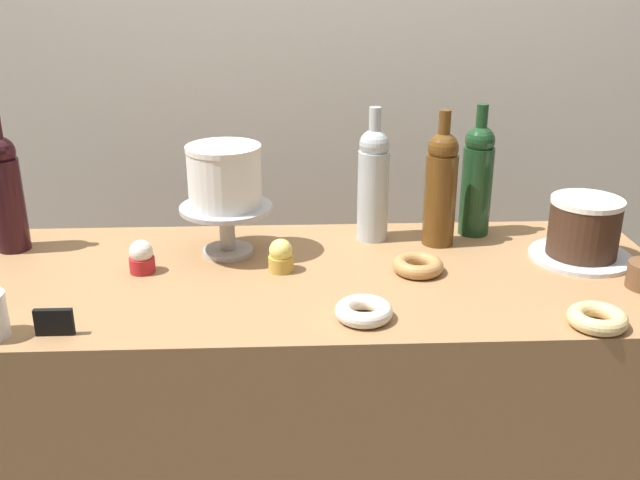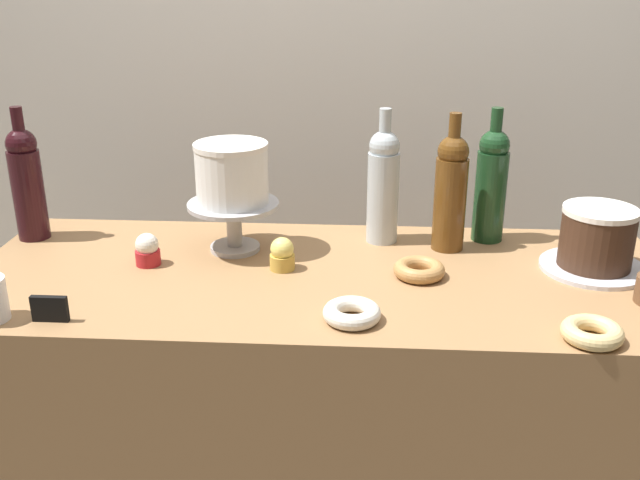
% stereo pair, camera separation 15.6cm
% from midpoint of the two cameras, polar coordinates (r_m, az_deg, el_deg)
% --- Properties ---
extents(back_wall, '(6.00, 0.05, 2.60)m').
position_cam_midpoint_polar(back_wall, '(2.36, 3.37, 14.40)').
color(back_wall, silver).
rests_on(back_wall, ground_plane).
extents(display_counter, '(1.55, 0.63, 0.94)m').
position_cam_midpoint_polar(display_counter, '(1.83, 2.54, -16.20)').
color(display_counter, '#997047').
rests_on(display_counter, ground_plane).
extents(cake_stand_pedestal, '(0.21, 0.21, 0.12)m').
position_cam_midpoint_polar(cake_stand_pedestal, '(1.70, -4.19, 1.70)').
color(cake_stand_pedestal, '#B2B2B7').
rests_on(cake_stand_pedestal, display_counter).
extents(white_layer_cake, '(0.17, 0.17, 0.14)m').
position_cam_midpoint_polar(white_layer_cake, '(1.66, -4.29, 5.22)').
color(white_layer_cake, white).
rests_on(white_layer_cake, cake_stand_pedestal).
extents(silver_serving_platter, '(0.23, 0.23, 0.01)m').
position_cam_midpoint_polar(silver_serving_platter, '(1.75, 23.07, -2.04)').
color(silver_serving_platter, silver).
rests_on(silver_serving_platter, display_counter).
extents(chocolate_round_cake, '(0.16, 0.16, 0.13)m').
position_cam_midpoint_polar(chocolate_round_cake, '(1.73, 23.41, 0.16)').
color(chocolate_round_cake, '#3D2619').
rests_on(chocolate_round_cake, silver_serving_platter).
extents(wine_bottle_green, '(0.08, 0.08, 0.33)m').
position_cam_midpoint_polar(wine_bottle_green, '(1.81, 15.74, 4.30)').
color(wine_bottle_green, '#193D1E').
rests_on(wine_bottle_green, display_counter).
extents(wine_bottle_dark_red, '(0.08, 0.08, 0.33)m').
position_cam_midpoint_polar(wine_bottle_dark_red, '(1.86, -19.86, 4.31)').
color(wine_bottle_dark_red, black).
rests_on(wine_bottle_dark_red, display_counter).
extents(wine_bottle_amber, '(0.08, 0.08, 0.33)m').
position_cam_midpoint_polar(wine_bottle_amber, '(1.72, 12.80, 3.78)').
color(wine_bottle_amber, '#5B3814').
rests_on(wine_bottle_amber, display_counter).
extents(wine_bottle_clear, '(0.08, 0.08, 0.33)m').
position_cam_midpoint_polar(wine_bottle_clear, '(1.74, 7.56, 4.34)').
color(wine_bottle_clear, '#B2BCC1').
rests_on(wine_bottle_clear, display_counter).
extents(cupcake_lemon, '(0.06, 0.06, 0.07)m').
position_cam_midpoint_polar(cupcake_lemon, '(1.60, -0.21, -1.20)').
color(cupcake_lemon, gold).
rests_on(cupcake_lemon, display_counter).
extents(cupcake_vanilla, '(0.06, 0.06, 0.07)m').
position_cam_midpoint_polar(cupcake_vanilla, '(1.66, -10.81, -0.84)').
color(cupcake_vanilla, red).
rests_on(cupcake_vanilla, display_counter).
extents(donut_maple, '(0.11, 0.11, 0.03)m').
position_cam_midpoint_polar(donut_maple, '(1.60, 10.58, -2.31)').
color(donut_maple, '#B27F47').
rests_on(donut_maple, display_counter).
extents(donut_glazed, '(0.11, 0.11, 0.03)m').
position_cam_midpoint_polar(donut_glazed, '(1.44, 23.59, -6.75)').
color(donut_glazed, '#E0C17F').
rests_on(donut_glazed, display_counter).
extents(donut_sugar, '(0.11, 0.11, 0.03)m').
position_cam_midpoint_polar(donut_sugar, '(1.39, 5.75, -5.81)').
color(donut_sugar, silver).
rests_on(donut_sugar, display_counter).
extents(price_sign_chalkboard, '(0.07, 0.01, 0.05)m').
position_cam_midpoint_polar(price_sign_chalkboard, '(1.45, -17.62, -5.25)').
color(price_sign_chalkboard, black).
rests_on(price_sign_chalkboard, display_counter).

